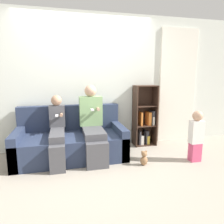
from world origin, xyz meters
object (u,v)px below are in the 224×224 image
Objects in this scene: child_seated at (57,130)px; teddy_bear at (144,158)px; couch at (71,141)px; adult_seated at (93,122)px; bookshelf at (145,120)px; toddler_standing at (196,135)px.

child_seated is 1.47m from teddy_bear.
couch is 1.70× the size of child_seated.
teddy_bear is (0.73, -0.53, -0.51)m from adult_seated.
bookshelf is (1.49, 0.31, 0.24)m from couch.
bookshelf is at bearing 14.71° from child_seated.
adult_seated is 1.04m from teddy_bear.
couch is 2.15× the size of toddler_standing.
couch is at bearing 150.47° from teddy_bear.
adult_seated reaches higher than couch.
toddler_standing reaches higher than teddy_bear.
child_seated is (-0.22, -0.14, 0.26)m from couch.
teddy_bear is (-0.39, -0.93, -0.40)m from bookshelf.
couch reaches higher than teddy_bear.
bookshelf is at bearing 116.65° from toddler_standing.
toddler_standing is 0.94m from teddy_bear.
adult_seated is 1.20m from bookshelf.
couch is 1.54m from bookshelf.
couch is 0.52m from adult_seated.
child_seated is at bearing -165.29° from bookshelf.
toddler_standing is at bearing -2.78° from teddy_bear.
adult_seated reaches higher than bookshelf.
teddy_bear is at bearing -20.25° from child_seated.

